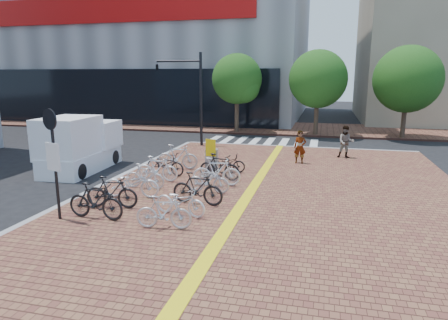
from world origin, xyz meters
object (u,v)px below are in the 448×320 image
(bike_6, at_px, (177,157))
(bike_9, at_px, (197,188))
(traffic_light_pole, at_px, (181,82))
(pedestrian_b, at_px, (346,142))
(bike_10, at_px, (208,180))
(bike_1, at_px, (112,192))
(bike_7, at_px, (164,212))
(bike_11, at_px, (217,172))
(pedestrian_a, at_px, (300,147))
(bike_3, at_px, (145,176))
(yellow_sign, at_px, (211,151))
(bike_13, at_px, (227,163))
(bike_5, at_px, (165,164))
(bike_4, at_px, (157,169))
(bike_8, at_px, (180,201))
(box_truck, at_px, (80,145))
(bike_2, at_px, (132,183))
(bike_0, at_px, (95,201))
(bike_12, at_px, (219,167))
(notice_sign, at_px, (53,151))
(utility_box, at_px, (212,162))

(bike_6, height_order, bike_9, bike_6)
(traffic_light_pole, bearing_deg, pedestrian_b, -10.84)
(bike_10, bearing_deg, bike_1, 131.64)
(bike_7, distance_m, bike_11, 4.77)
(pedestrian_a, bearing_deg, bike_3, -133.95)
(traffic_light_pole, bearing_deg, yellow_sign, -61.95)
(bike_13, bearing_deg, yellow_sign, 153.49)
(bike_7, bearing_deg, bike_5, 14.36)
(bike_6, xyz_separation_m, traffic_light_pole, (-2.16, 6.51, 3.34))
(bike_4, xyz_separation_m, bike_11, (2.58, -0.09, 0.04))
(bike_4, height_order, bike_11, bike_11)
(bike_4, distance_m, bike_8, 4.36)
(pedestrian_a, bearing_deg, bike_1, -125.24)
(bike_8, height_order, box_truck, box_truck)
(bike_7, relative_size, bike_8, 0.93)
(bike_2, xyz_separation_m, bike_13, (2.43, 4.54, -0.10))
(bike_0, distance_m, pedestrian_b, 13.90)
(bike_7, bearing_deg, bike_12, -8.91)
(bike_9, distance_m, pedestrian_a, 8.04)
(bike_6, xyz_separation_m, bike_11, (2.55, -2.38, -0.01))
(bike_10, height_order, traffic_light_pole, traffic_light_pole)
(bike_5, xyz_separation_m, bike_11, (2.68, -1.20, 0.08))
(bike_9, bearing_deg, bike_0, 135.97)
(bike_7, xyz_separation_m, notice_sign, (-3.42, -0.07, 1.64))
(pedestrian_a, bearing_deg, box_truck, -162.42)
(bike_10, bearing_deg, bike_8, 175.38)
(bike_6, distance_m, bike_13, 2.42)
(bike_0, xyz_separation_m, bike_13, (2.48, 6.81, -0.14))
(bike_8, bearing_deg, bike_6, 32.64)
(bike_3, bearing_deg, bike_12, -48.78)
(bike_5, distance_m, bike_6, 1.19)
(bike_5, relative_size, bike_9, 1.02)
(bike_12, distance_m, pedestrian_a, 5.13)
(bike_2, distance_m, notice_sign, 3.26)
(bike_9, bearing_deg, bike_4, 52.47)
(pedestrian_b, bearing_deg, bike_8, -118.17)
(bike_6, distance_m, bike_12, 2.78)
(bike_3, bearing_deg, bike_11, -66.37)
(bike_13, xyz_separation_m, notice_sign, (-3.57, -7.13, 1.70))
(bike_1, relative_size, pedestrian_a, 1.09)
(bike_3, height_order, bike_13, bike_3)
(bike_7, relative_size, yellow_sign, 0.97)
(bike_5, relative_size, bike_12, 1.02)
(bike_4, distance_m, utility_box, 2.42)
(bike_10, distance_m, pedestrian_b, 9.58)
(bike_3, distance_m, bike_9, 2.91)
(bike_2, xyz_separation_m, bike_8, (2.35, -1.34, -0.07))
(bike_8, bearing_deg, bike_2, 71.45)
(bike_9, relative_size, notice_sign, 0.55)
(bike_5, xyz_separation_m, bike_12, (2.53, -0.22, 0.06))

